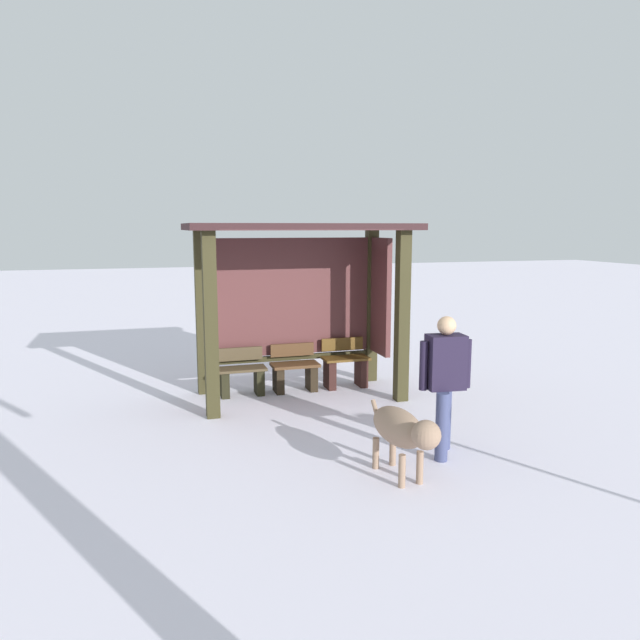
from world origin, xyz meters
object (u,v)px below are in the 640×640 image
(person_walking, at_px, (445,375))
(dog, at_px, (402,430))
(bench_left_inside, at_px, (242,376))
(bench_center_inside, at_px, (295,372))
(bench_right_inside, at_px, (345,367))
(bus_shelter, at_px, (303,275))

(person_walking, bearing_deg, dog, -146.75)
(bench_left_inside, distance_m, bench_center_inside, 0.83)
(bench_left_inside, height_order, bench_right_inside, bench_right_inside)
(bus_shelter, relative_size, bench_center_inside, 4.43)
(bus_shelter, bearing_deg, person_walking, -73.54)
(bench_left_inside, height_order, dog, dog)
(bench_left_inside, xyz_separation_m, person_walking, (1.78, -3.00, 0.61))
(bench_center_inside, relative_size, bench_right_inside, 0.95)
(bus_shelter, height_order, dog, bus_shelter)
(bus_shelter, xyz_separation_m, bench_center_inside, (-0.10, 0.13, -1.52))
(bench_center_inside, bearing_deg, bench_right_inside, -0.05)
(bus_shelter, bearing_deg, dog, -87.78)
(bench_left_inside, height_order, bench_center_inside, bench_center_inside)
(bench_left_inside, xyz_separation_m, bench_center_inside, (0.83, -0.00, 0.00))
(bench_right_inside, height_order, person_walking, person_walking)
(bench_left_inside, xyz_separation_m, dog, (1.06, -3.47, 0.22))
(bus_shelter, distance_m, dog, 3.59)
(bus_shelter, xyz_separation_m, person_walking, (0.85, -2.87, -0.91))
(bench_center_inside, xyz_separation_m, dog, (0.23, -3.47, 0.22))
(bench_left_inside, distance_m, person_walking, 3.54)
(bench_center_inside, height_order, dog, dog)
(bus_shelter, xyz_separation_m, bench_left_inside, (-0.93, 0.13, -1.52))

